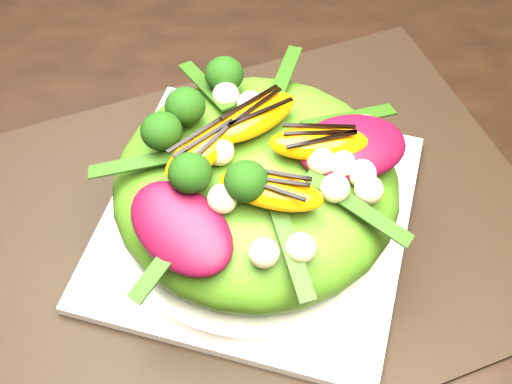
{
  "coord_description": "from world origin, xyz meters",
  "views": [
    {
      "loc": [
        -0.03,
        -0.17,
        1.2
      ],
      "look_at": [
        -0.02,
        0.13,
        0.79
      ],
      "focal_mm": 48.0,
      "sensor_mm": 36.0,
      "label": 1
    }
  ],
  "objects_px": {
    "placemat": "(256,224)",
    "lettuce_mound": "(256,184)",
    "orange_segment": "(249,122)",
    "salad_bowl": "(256,210)",
    "plate_base": "(256,219)"
  },
  "relations": [
    {
      "from": "plate_base",
      "to": "orange_segment",
      "type": "bearing_deg",
      "value": 103.88
    },
    {
      "from": "salad_bowl",
      "to": "orange_segment",
      "type": "distance_m",
      "value": 0.08
    },
    {
      "from": "placemat",
      "to": "orange_segment",
      "type": "height_order",
      "value": "orange_segment"
    },
    {
      "from": "orange_segment",
      "to": "salad_bowl",
      "type": "bearing_deg",
      "value": -76.12
    },
    {
      "from": "salad_bowl",
      "to": "orange_segment",
      "type": "bearing_deg",
      "value": 103.88
    },
    {
      "from": "lettuce_mound",
      "to": "orange_segment",
      "type": "relative_size",
      "value": 3.04
    },
    {
      "from": "placemat",
      "to": "lettuce_mound",
      "type": "bearing_deg",
      "value": 0.0
    },
    {
      "from": "salad_bowl",
      "to": "orange_segment",
      "type": "xyz_separation_m",
      "value": [
        -0.0,
        0.02,
        0.08
      ]
    },
    {
      "from": "lettuce_mound",
      "to": "orange_segment",
      "type": "xyz_separation_m",
      "value": [
        -0.0,
        0.02,
        0.04
      ]
    },
    {
      "from": "placemat",
      "to": "plate_base",
      "type": "relative_size",
      "value": 1.92
    },
    {
      "from": "salad_bowl",
      "to": "lettuce_mound",
      "type": "xyz_separation_m",
      "value": [
        0.0,
        0.0,
        0.03
      ]
    },
    {
      "from": "placemat",
      "to": "lettuce_mound",
      "type": "xyz_separation_m",
      "value": [
        0.0,
        0.0,
        0.05
      ]
    },
    {
      "from": "plate_base",
      "to": "salad_bowl",
      "type": "distance_m",
      "value": 0.01
    },
    {
      "from": "placemat",
      "to": "salad_bowl",
      "type": "height_order",
      "value": "salad_bowl"
    },
    {
      "from": "placemat",
      "to": "orange_segment",
      "type": "bearing_deg",
      "value": 103.88
    }
  ]
}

